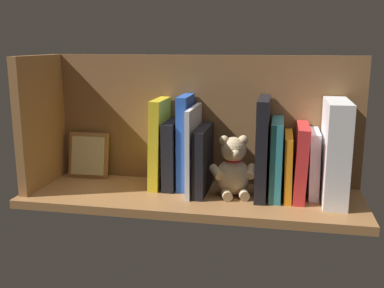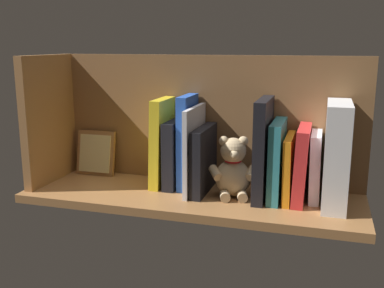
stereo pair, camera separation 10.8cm
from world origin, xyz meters
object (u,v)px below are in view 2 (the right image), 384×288
at_px(dictionary_thick_white, 336,155).
at_px(teddy_bear, 233,170).
at_px(picture_frame_leaning, 96,153).
at_px(book_0, 315,166).

bearing_deg(dictionary_thick_white, teddy_bear, 1.96).
distance_m(teddy_bear, picture_frame_leaning, 0.45).
bearing_deg(dictionary_thick_white, book_0, -32.49).
xyz_separation_m(book_0, picture_frame_leaning, (0.64, -0.04, -0.02)).
bearing_deg(book_0, dictionary_thick_white, 147.51).
bearing_deg(teddy_bear, book_0, 175.53).
xyz_separation_m(dictionary_thick_white, teddy_bear, (0.25, 0.01, -0.06)).
height_order(dictionary_thick_white, picture_frame_leaning, dictionary_thick_white).
bearing_deg(dictionary_thick_white, picture_frame_leaning, -5.88).
relative_size(book_0, teddy_bear, 1.08).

